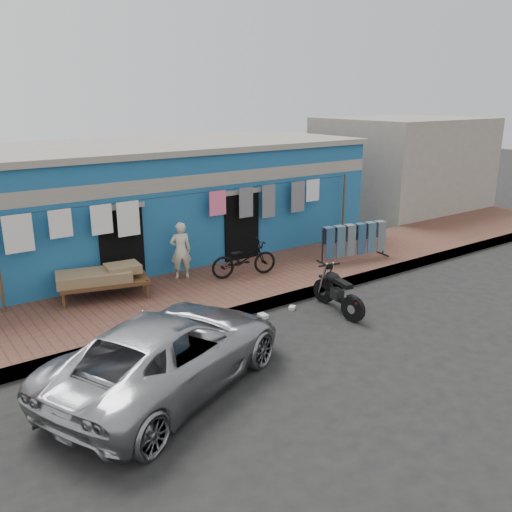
{
  "coord_description": "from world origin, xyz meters",
  "views": [
    {
      "loc": [
        -6.94,
        -7.59,
        4.69
      ],
      "look_at": [
        0.0,
        2.0,
        1.15
      ],
      "focal_mm": 38.0,
      "sensor_mm": 36.0,
      "label": 1
    }
  ],
  "objects_px": {
    "car": "(169,351)",
    "jeans_rack": "(354,241)",
    "motorcycle": "(338,291)",
    "charpoy": "(104,283)",
    "seated_person": "(181,250)",
    "bicycle": "(244,255)"
  },
  "relations": [
    {
      "from": "car",
      "to": "motorcycle",
      "type": "distance_m",
      "value": 4.62
    },
    {
      "from": "bicycle",
      "to": "charpoy",
      "type": "distance_m",
      "value": 3.49
    },
    {
      "from": "seated_person",
      "to": "jeans_rack",
      "type": "bearing_deg",
      "value": -179.85
    },
    {
      "from": "charpoy",
      "to": "car",
      "type": "bearing_deg",
      "value": -96.04
    },
    {
      "from": "bicycle",
      "to": "jeans_rack",
      "type": "height_order",
      "value": "bicycle"
    },
    {
      "from": "seated_person",
      "to": "charpoy",
      "type": "bearing_deg",
      "value": 21.14
    },
    {
      "from": "motorcycle",
      "to": "bicycle",
      "type": "bearing_deg",
      "value": 117.16
    },
    {
      "from": "motorcycle",
      "to": "charpoy",
      "type": "relative_size",
      "value": 0.72
    },
    {
      "from": "car",
      "to": "jeans_rack",
      "type": "xyz_separation_m",
      "value": [
        7.18,
        2.83,
        0.11
      ]
    },
    {
      "from": "jeans_rack",
      "to": "car",
      "type": "bearing_deg",
      "value": -158.5
    },
    {
      "from": "motorcycle",
      "to": "charpoy",
      "type": "bearing_deg",
      "value": 153.96
    },
    {
      "from": "car",
      "to": "jeans_rack",
      "type": "distance_m",
      "value": 7.72
    },
    {
      "from": "car",
      "to": "seated_person",
      "type": "distance_m",
      "value": 4.88
    },
    {
      "from": "car",
      "to": "charpoy",
      "type": "height_order",
      "value": "car"
    },
    {
      "from": "bicycle",
      "to": "jeans_rack",
      "type": "bearing_deg",
      "value": -87.25
    },
    {
      "from": "jeans_rack",
      "to": "seated_person",
      "type": "bearing_deg",
      "value": 163.8
    },
    {
      "from": "seated_person",
      "to": "charpoy",
      "type": "relative_size",
      "value": 0.65
    },
    {
      "from": "charpoy",
      "to": "jeans_rack",
      "type": "xyz_separation_m",
      "value": [
        6.76,
        -1.19,
        0.17
      ]
    },
    {
      "from": "car",
      "to": "motorcycle",
      "type": "relative_size",
      "value": 2.89
    },
    {
      "from": "seated_person",
      "to": "bicycle",
      "type": "xyz_separation_m",
      "value": [
        1.37,
        -0.78,
        -0.17
      ]
    },
    {
      "from": "seated_person",
      "to": "bicycle",
      "type": "relative_size",
      "value": 0.85
    },
    {
      "from": "bicycle",
      "to": "jeans_rack",
      "type": "relative_size",
      "value": 0.77
    }
  ]
}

